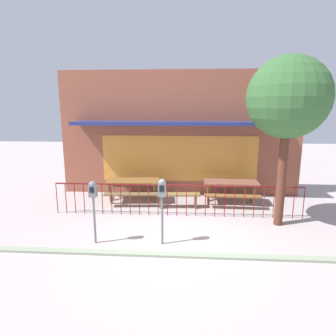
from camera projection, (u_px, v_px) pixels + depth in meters
ground at (174, 241)px, 7.13m from camera, size 40.00×40.00×0.00m
pub_storefront at (180, 133)px, 10.78m from camera, size 8.81×1.43×4.53m
patio_fence_front at (177, 195)px, 8.64m from camera, size 7.43×0.04×0.97m
picnic_table_left at (133, 185)px, 9.95m from camera, size 1.90×1.50×0.79m
picnic_table_right at (231, 186)px, 9.76m from camera, size 1.84×1.41×0.79m
patio_bench at (178, 197)px, 9.41m from camera, size 1.42×0.43×0.48m
parking_meter_near at (93, 196)px, 6.78m from camera, size 0.18×0.17×1.55m
parking_meter_far at (162, 194)px, 6.71m from camera, size 0.18×0.17×1.61m
street_tree at (288, 99)px, 7.42m from camera, size 2.12×2.12×4.53m
curb_edge at (173, 256)px, 6.41m from camera, size 12.34×0.20×0.11m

